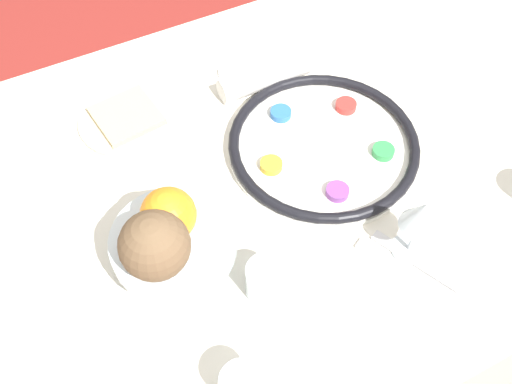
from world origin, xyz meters
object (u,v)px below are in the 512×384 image
(wine_glass, at_px, (422,217))
(fruit_stand, at_px, (174,246))
(bread_plate, at_px, (127,118))
(seder_plate, at_px, (324,145))
(coconut, at_px, (155,245))
(napkin_roll, at_px, (265,77))
(orange_fruit, at_px, (168,215))
(cup_mid, at_px, (266,280))

(wine_glass, height_order, fruit_stand, wine_glass)
(wine_glass, distance_m, bread_plate, 0.59)
(seder_plate, bearing_deg, wine_glass, 93.91)
(seder_plate, xyz_separation_m, wine_glass, (-0.02, 0.25, 0.09))
(seder_plate, relative_size, fruit_stand, 1.83)
(coconut, bearing_deg, wine_glass, 164.43)
(seder_plate, xyz_separation_m, coconut, (0.37, 0.14, 0.13))
(fruit_stand, distance_m, coconut, 0.09)
(coconut, relative_size, napkin_roll, 0.53)
(napkin_roll, bearing_deg, coconut, 44.33)
(orange_fruit, distance_m, cup_mid, 0.19)
(orange_fruit, relative_size, napkin_roll, 0.43)
(seder_plate, height_order, cup_mid, cup_mid)
(orange_fruit, bearing_deg, wine_glass, 156.38)
(napkin_roll, height_order, cup_mid, cup_mid)
(bread_plate, height_order, napkin_roll, napkin_roll)
(orange_fruit, height_order, napkin_roll, orange_fruit)
(orange_fruit, xyz_separation_m, coconut, (0.04, 0.05, 0.01))
(bread_plate, bearing_deg, fruit_stand, 84.01)
(wine_glass, height_order, coconut, coconut)
(wine_glass, height_order, bread_plate, wine_glass)
(wine_glass, xyz_separation_m, orange_fruit, (0.35, -0.15, 0.04))
(fruit_stand, relative_size, bread_plate, 1.01)
(seder_plate, xyz_separation_m, fruit_stand, (0.34, 0.11, 0.06))
(napkin_roll, xyz_separation_m, cup_mid, (0.21, 0.41, 0.01))
(seder_plate, xyz_separation_m, orange_fruit, (0.34, 0.10, 0.13))
(fruit_stand, height_order, bread_plate, fruit_stand)
(bread_plate, distance_m, cup_mid, 0.45)
(wine_glass, distance_m, coconut, 0.41)
(coconut, xyz_separation_m, cup_mid, (-0.14, 0.07, -0.12))
(napkin_roll, bearing_deg, fruit_stand, 44.39)
(fruit_stand, distance_m, orange_fruit, 0.07)
(seder_plate, relative_size, coconut, 3.47)
(wine_glass, relative_size, fruit_stand, 0.70)
(fruit_stand, relative_size, coconut, 1.89)
(orange_fruit, relative_size, coconut, 0.82)
(wine_glass, xyz_separation_m, napkin_roll, (0.04, -0.46, -0.08))
(wine_glass, distance_m, orange_fruit, 0.39)
(coconut, height_order, cup_mid, coconut)
(bread_plate, bearing_deg, coconut, 79.56)
(seder_plate, relative_size, cup_mid, 5.32)
(napkin_roll, bearing_deg, seder_plate, 95.36)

